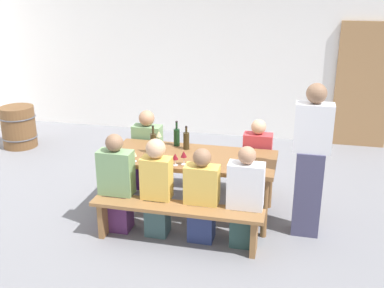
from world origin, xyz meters
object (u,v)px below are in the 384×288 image
object	(u,v)px
bench_near	(176,214)
seated_guest_near_0	(117,185)
seated_guest_near_1	(157,189)
seated_guest_near_2	(202,198)
seated_guest_far_0	(148,152)
standing_host	(310,163)
bench_far	(204,164)
wine_bottle_0	(186,140)
wine_barrel	(19,127)
wine_bottle_2	(153,143)
wine_glass_2	(175,157)
wine_glass_0	(134,153)
tasting_table	(192,162)
wine_bottle_1	(177,137)
wooden_door	(363,86)
wine_glass_1	(159,134)
seated_guest_far_1	(257,162)
seated_guest_near_3	(245,200)
wine_glass_3	(184,155)

from	to	relation	value
bench_near	seated_guest_near_0	xyz separation A→B (m)	(-0.73, 0.15, 0.19)
seated_guest_near_1	seated_guest_near_2	bearing A→B (deg)	-90.00
bench_near	seated_guest_near_0	size ratio (longest dim) A/B	1.63
seated_guest_far_0	standing_host	size ratio (longest dim) A/B	0.64
bench_far	seated_guest_near_0	world-z (taller)	seated_guest_near_0
wine_bottle_0	standing_host	xyz separation A→B (m)	(1.48, -0.37, -0.02)
seated_guest_near_2	wine_barrel	bearing A→B (deg)	58.67
bench_near	seated_guest_near_0	world-z (taller)	seated_guest_near_0
wine_bottle_2	wine_glass_2	distance (m)	0.47
wine_bottle_0	wine_glass_0	world-z (taller)	wine_bottle_0
tasting_table	standing_host	size ratio (longest dim) A/B	1.14
wine_bottle_1	wine_bottle_2	distance (m)	0.39
wooden_door	wine_glass_1	size ratio (longest dim) A/B	13.14
wine_bottle_1	seated_guest_near_0	size ratio (longest dim) A/B	0.28
wine_glass_0	standing_host	world-z (taller)	standing_host
wine_glass_2	seated_guest_far_0	distance (m)	1.16
wine_glass_2	seated_guest_near_2	size ratio (longest dim) A/B	0.13
seated_guest_near_1	seated_guest_far_1	size ratio (longest dim) A/B	1.05
bench_near	wine_glass_0	world-z (taller)	wine_glass_0
wooden_door	standing_host	world-z (taller)	wooden_door
seated_guest_far_0	seated_guest_far_1	size ratio (longest dim) A/B	1.02
bench_near	wine_barrel	world-z (taller)	wine_barrel
bench_near	seated_guest_near_3	distance (m)	0.75
seated_guest_far_1	wine_barrel	xyz separation A→B (m)	(-4.16, 1.09, -0.16)
bench_near	seated_guest_near_2	world-z (taller)	seated_guest_near_2
tasting_table	bench_near	size ratio (longest dim) A/B	1.05
bench_far	wine_barrel	distance (m)	3.57
bench_far	seated_guest_near_0	size ratio (longest dim) A/B	1.63
seated_guest_far_1	wine_barrel	distance (m)	4.31
wine_glass_3	standing_host	size ratio (longest dim) A/B	0.09
standing_host	seated_guest_near_1	bearing A→B (deg)	14.40
bench_far	wine_glass_2	distance (m)	1.18
wooden_door	wine_bottle_1	size ratio (longest dim) A/B	6.57
seated_guest_near_0	seated_guest_far_1	distance (m)	1.85
bench_far	standing_host	bearing A→B (deg)	-33.17
tasting_table	wine_bottle_2	size ratio (longest dim) A/B	5.67
seated_guest_far_0	seated_guest_near_1	bearing A→B (deg)	23.07
wine_glass_2	seated_guest_near_3	distance (m)	0.92
wine_glass_2	bench_far	bearing A→B (deg)	83.83
bench_far	wine_barrel	world-z (taller)	wine_barrel
seated_guest_near_0	seated_guest_near_1	xyz separation A→B (m)	(0.47, -0.00, 0.01)
seated_guest_near_0	seated_guest_near_1	bearing A→B (deg)	-90.00
wine_bottle_2	seated_guest_near_0	size ratio (longest dim) A/B	0.30
tasting_table	wine_glass_3	bearing A→B (deg)	-95.53
seated_guest_near_1	seated_guest_near_2	world-z (taller)	seated_guest_near_1
wine_glass_2	seated_guest_near_0	size ratio (longest dim) A/B	0.13
wooden_door	wine_bottle_2	size ratio (longest dim) A/B	6.03
wine_glass_2	standing_host	world-z (taller)	standing_host
wine_glass_0	wine_glass_3	distance (m)	0.58
wine_glass_0	seated_guest_near_1	world-z (taller)	seated_guest_near_1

